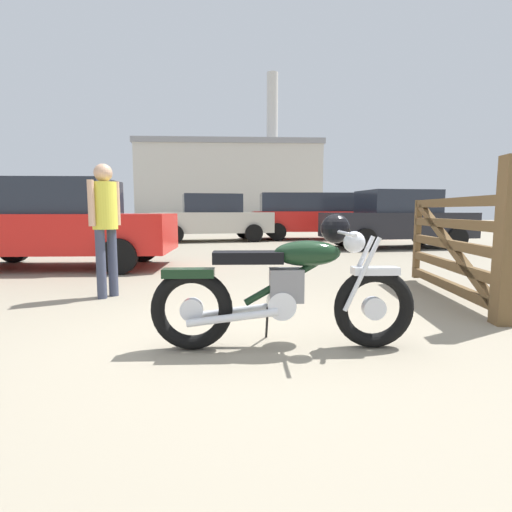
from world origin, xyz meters
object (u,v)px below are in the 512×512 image
timber_gate (462,244)px  blue_hatchback_right (212,218)px  red_hatchback_near (311,214)px  vintage_motorcycle (290,287)px  bystander (105,216)px  silver_sedan_mid (396,219)px  pale_sedan_back (59,224)px  white_estate_far (41,218)px

timber_gate → blue_hatchback_right: 10.47m
timber_gate → red_hatchback_near: 10.65m
vintage_motorcycle → bystander: bearing=137.2°
bystander → silver_sedan_mid: (6.72, 5.99, -0.18)m
vintage_motorcycle → pale_sedan_back: (-3.46, 4.91, 0.34)m
blue_hatchback_right → timber_gate: bearing=99.9°
vintage_motorcycle → silver_sedan_mid: silver_sedan_mid is taller
vintage_motorcycle → white_estate_far: (-6.70, 12.25, 0.34)m
bystander → blue_hatchback_right: size_ratio=0.38×
blue_hatchback_right → silver_sedan_mid: same height
timber_gate → white_estate_far: (-9.01, 10.95, 0.13)m
silver_sedan_mid → bystander: bearing=39.2°
timber_gate → vintage_motorcycle: bearing=128.9°
timber_gate → white_estate_far: bearing=49.0°
timber_gate → pale_sedan_back: pale_sedan_back is taller
red_hatchback_near → pale_sedan_back: bearing=-129.7°
timber_gate → pale_sedan_back: bearing=67.6°
pale_sedan_back → blue_hatchback_right: (2.92, 6.47, 0.00)m
white_estate_far → timber_gate: bearing=-43.4°
pale_sedan_back → white_estate_far: size_ratio=0.99×
timber_gate → red_hatchback_near: (0.94, 10.61, 0.24)m
white_estate_far → red_hatchback_near: (9.95, -0.34, 0.10)m
bystander → pale_sedan_back: 3.22m
blue_hatchback_right → white_estate_far: 6.22m
bystander → blue_hatchback_right: (1.37, 9.29, -0.18)m
silver_sedan_mid → red_hatchback_near: bearing=-70.4°
vintage_motorcycle → blue_hatchback_right: blue_hatchback_right is taller
vintage_motorcycle → timber_gate: (2.31, 1.30, 0.21)m
timber_gate → pale_sedan_back: 6.81m
timber_gate → blue_hatchback_right: bearing=25.4°
white_estate_far → silver_sedan_mid: bearing=-12.8°
vintage_motorcycle → red_hatchback_near: bearing=79.5°
bystander → silver_sedan_mid: 9.01m
vintage_motorcycle → bystander: 2.88m
vintage_motorcycle → silver_sedan_mid: size_ratio=0.49×
vintage_motorcycle → blue_hatchback_right: bearing=97.5°
vintage_motorcycle → red_hatchback_near: red_hatchback_near is taller
vintage_motorcycle → white_estate_far: size_ratio=0.48×
white_estate_far → red_hatchback_near: 9.95m
timber_gate → white_estate_far: 14.18m
bystander → pale_sedan_back: (-1.55, 2.82, -0.18)m
vintage_motorcycle → blue_hatchback_right: 11.39m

